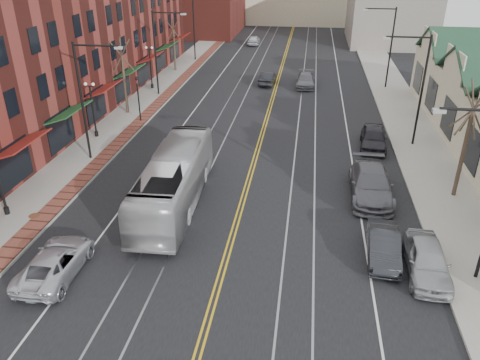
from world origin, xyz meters
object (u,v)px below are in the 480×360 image
(parked_car_c, at_px, (371,184))
(parked_car_d, at_px, (374,138))
(transit_bus, at_px, (174,180))
(parked_car_b, at_px, (384,246))
(parked_suv, at_px, (55,262))
(parked_car_a, at_px, (427,260))

(parked_car_c, height_order, parked_car_d, parked_car_c)
(transit_bus, height_order, parked_car_b, transit_bus)
(parked_suv, distance_m, parked_car_b, 15.41)
(parked_suv, distance_m, parked_car_c, 17.89)
(parked_car_c, bearing_deg, transit_bus, -166.48)
(parked_car_c, relative_size, parked_car_d, 1.26)
(transit_bus, height_order, parked_car_d, transit_bus)
(parked_car_d, bearing_deg, parked_car_c, -91.91)
(parked_suv, xyz_separation_m, parked_car_c, (15.00, 9.75, 0.19))
(parked_suv, relative_size, parked_car_a, 1.07)
(parked_car_c, bearing_deg, parked_suv, -146.30)
(transit_bus, distance_m, parked_car_c, 11.66)
(transit_bus, bearing_deg, parked_car_d, -142.05)
(parked_car_b, xyz_separation_m, parked_car_d, (0.97, 14.06, 0.12))
(transit_bus, distance_m, parked_car_a, 13.97)
(transit_bus, bearing_deg, parked_suv, 60.70)
(parked_suv, distance_m, parked_car_d, 23.75)
(transit_bus, xyz_separation_m, parked_car_a, (13.14, -4.67, -0.81))
(parked_suv, bearing_deg, transit_bus, -118.20)
(transit_bus, bearing_deg, parked_car_c, -169.42)
(parked_suv, distance_m, parked_car_a, 16.98)
(parked_car_b, bearing_deg, parked_car_c, 93.53)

